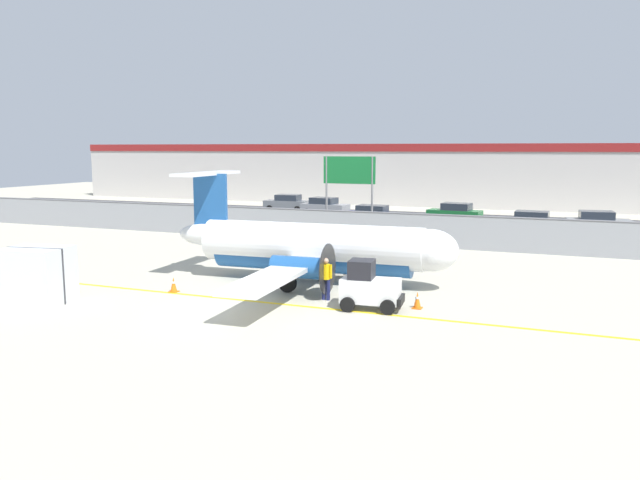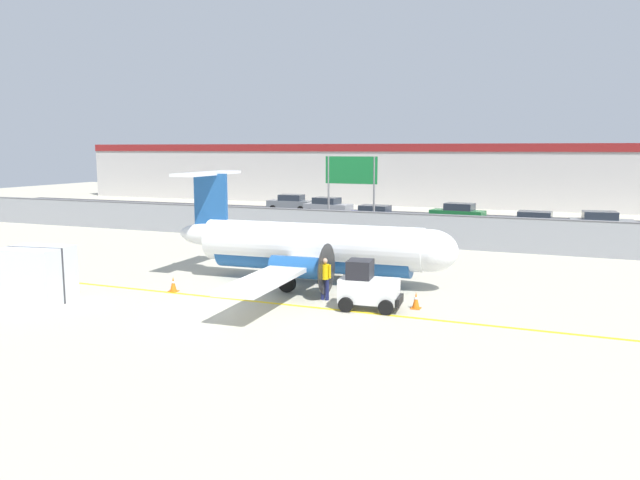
{
  "view_description": "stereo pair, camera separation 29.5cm",
  "coord_description": "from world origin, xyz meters",
  "views": [
    {
      "loc": [
        10.95,
        -19.48,
        6.02
      ],
      "look_at": [
        0.39,
        7.18,
        1.8
      ],
      "focal_mm": 35.0,
      "sensor_mm": 36.0,
      "label": 1
    },
    {
      "loc": [
        11.23,
        -19.37,
        6.02
      ],
      "look_at": [
        0.39,
        7.18,
        1.8
      ],
      "focal_mm": 35.0,
      "sensor_mm": 36.0,
      "label": 2
    }
  ],
  "objects": [
    {
      "name": "cargo_container",
      "position": [
        -8.18,
        -1.36,
        1.1
      ],
      "size": [
        2.7,
        2.37,
        2.2
      ],
      "rotation": [
        0.0,
        0.0,
        0.17
      ],
      "color": "silver",
      "rests_on": "ground"
    },
    {
      "name": "highway_sign",
      "position": [
        -2.5,
        19.72,
        4.14
      ],
      "size": [
        3.6,
        0.14,
        5.5
      ],
      "color": "slate",
      "rests_on": "ground"
    },
    {
      "name": "parked_car_1",
      "position": [
        -9.03,
        32.12,
        0.89
      ],
      "size": [
        4.38,
        2.41,
        1.58
      ],
      "rotation": [
        0.0,
        0.0,
        -0.13
      ],
      "color": "gray",
      "rests_on": "parking_lot_strip"
    },
    {
      "name": "parking_lot_strip",
      "position": [
        0.0,
        29.5,
        0.06
      ],
      "size": [
        98.0,
        17.0,
        0.12
      ],
      "color": "#38383A",
      "rests_on": "ground"
    },
    {
      "name": "baggage_tug",
      "position": [
        4.24,
        2.51,
        0.86
      ],
      "size": [
        2.43,
        1.59,
        1.88
      ],
      "rotation": [
        0.0,
        0.0,
        0.11
      ],
      "color": "silver",
      "rests_on": "ground"
    },
    {
      "name": "traffic_cone_far_left",
      "position": [
        5.9,
        3.3,
        0.31
      ],
      "size": [
        0.36,
        0.36,
        0.64
      ],
      "color": "orange",
      "rests_on": "ground"
    },
    {
      "name": "parked_car_0",
      "position": [
        -13.66,
        34.16,
        0.89
      ],
      "size": [
        4.28,
        2.18,
        1.58
      ],
      "rotation": [
        0.0,
        0.0,
        3.19
      ],
      "color": "slate",
      "rests_on": "parking_lot_strip"
    },
    {
      "name": "parked_car_2",
      "position": [
        -3.0,
        26.37,
        0.89
      ],
      "size": [
        4.28,
        2.17,
        1.58
      ],
      "rotation": [
        0.0,
        0.0,
        3.09
      ],
      "color": "navy",
      "rests_on": "parking_lot_strip"
    },
    {
      "name": "ground_plane",
      "position": [
        0.0,
        2.0,
        0.0
      ],
      "size": [
        140.0,
        140.0,
        0.01
      ],
      "color": "#B2AD99"
    },
    {
      "name": "commuter_airplane",
      "position": [
        0.62,
        6.19,
        1.6
      ],
      "size": [
        13.36,
        16.06,
        4.92
      ],
      "rotation": [
        0.0,
        0.0,
        0.05
      ],
      "color": "white",
      "rests_on": "ground"
    },
    {
      "name": "background_building",
      "position": [
        0.0,
        47.99,
        3.26
      ],
      "size": [
        91.0,
        8.1,
        6.5
      ],
      "color": "#BCB7B2",
      "rests_on": "ground"
    },
    {
      "name": "parked_car_5",
      "position": [
        13.09,
        27.8,
        0.89
      ],
      "size": [
        4.36,
        2.35,
        1.58
      ],
      "rotation": [
        0.0,
        0.0,
        0.11
      ],
      "color": "slate",
      "rests_on": "parking_lot_strip"
    },
    {
      "name": "ground_crew_worker",
      "position": [
        2.19,
        3.29,
        0.95
      ],
      "size": [
        0.55,
        0.38,
        1.7
      ],
      "rotation": [
        0.0,
        0.0,
        4.6
      ],
      "color": "#191E4C",
      "rests_on": "ground"
    },
    {
      "name": "parked_car_4",
      "position": [
        8.68,
        26.05,
        0.89
      ],
      "size": [
        4.28,
        2.17,
        1.58
      ],
      "rotation": [
        0.0,
        0.0,
        3.09
      ],
      "color": "black",
      "rests_on": "parking_lot_strip"
    },
    {
      "name": "traffic_cone_near_right",
      "position": [
        -4.3,
        2.2,
        0.31
      ],
      "size": [
        0.36,
        0.36,
        0.64
      ],
      "color": "orange",
      "rests_on": "ground"
    },
    {
      "name": "traffic_cone_near_left",
      "position": [
        -4.62,
        9.03,
        0.31
      ],
      "size": [
        0.36,
        0.36,
        0.64
      ],
      "color": "orange",
      "rests_on": "ground"
    },
    {
      "name": "perimeter_fence",
      "position": [
        0.0,
        18.0,
        1.12
      ],
      "size": [
        98.0,
        0.1,
        2.1
      ],
      "color": "gray",
      "rests_on": "ground"
    },
    {
      "name": "parked_car_3",
      "position": [
        2.72,
        30.68,
        0.89
      ],
      "size": [
        4.38,
        2.4,
        1.58
      ],
      "rotation": [
        0.0,
        0.0,
        3.02
      ],
      "color": "#19662D",
      "rests_on": "parking_lot_strip"
    }
  ]
}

